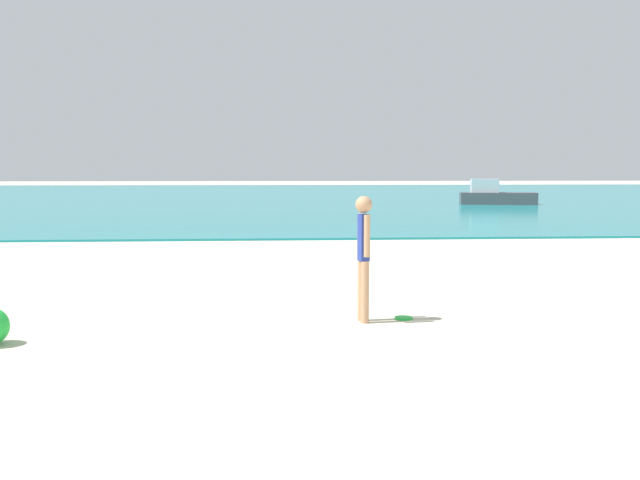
# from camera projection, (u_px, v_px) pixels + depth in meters

# --- Properties ---
(ground) EXTENTS (200.00, 200.00, 0.00)m
(ground) POSITION_uv_depth(u_px,v_px,m) (340.00, 445.00, 4.93)
(ground) COLOR beige
(water) EXTENTS (160.00, 60.00, 0.06)m
(water) POSITION_uv_depth(u_px,v_px,m) (279.00, 196.00, 48.57)
(water) COLOR teal
(water) RESTS_ON ground
(person_standing) EXTENTS (0.21, 0.36, 1.56)m
(person_standing) POSITION_uv_depth(u_px,v_px,m) (364.00, 251.00, 8.77)
(person_standing) COLOR tan
(person_standing) RESTS_ON ground
(frisbee) EXTENTS (0.23, 0.23, 0.03)m
(frisbee) POSITION_uv_depth(u_px,v_px,m) (404.00, 318.00, 9.02)
(frisbee) COLOR green
(frisbee) RESTS_ON ground
(boat_near) EXTENTS (3.94, 1.86, 1.29)m
(boat_near) POSITION_uv_depth(u_px,v_px,m) (495.00, 196.00, 36.36)
(boat_near) COLOR #4C4C51
(boat_near) RESTS_ON water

